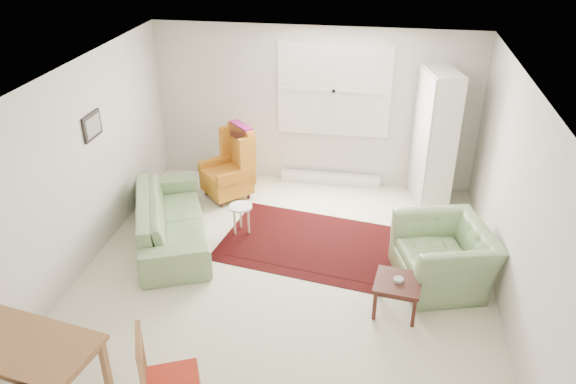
% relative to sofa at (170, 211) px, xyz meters
% --- Properties ---
extents(room, '(5.04, 5.54, 2.51)m').
position_rel_sofa_xyz_m(room, '(1.67, -0.44, 0.81)').
color(room, beige).
rests_on(room, ground).
extents(rug, '(2.71, 1.98, 0.02)m').
position_rel_sofa_xyz_m(rug, '(1.94, 0.17, -0.43)').
color(rug, black).
rests_on(rug, ground).
extents(sofa, '(1.63, 2.35, 0.88)m').
position_rel_sofa_xyz_m(sofa, '(0.00, 0.00, 0.00)').
color(sofa, '#749261').
rests_on(sofa, ground).
extents(armchair, '(1.28, 1.38, 0.89)m').
position_rel_sofa_xyz_m(armchair, '(3.53, -0.37, 0.00)').
color(armchair, '#749261').
rests_on(armchair, ground).
extents(wingback_chair, '(0.95, 0.95, 1.13)m').
position_rel_sofa_xyz_m(wingback_chair, '(0.41, 1.31, 0.12)').
color(wingback_chair, '#C7761E').
rests_on(wingback_chair, ground).
extents(coffee_table, '(0.56, 0.56, 0.41)m').
position_rel_sofa_xyz_m(coffee_table, '(2.99, -1.02, -0.24)').
color(coffee_table, '#411914').
rests_on(coffee_table, ground).
extents(stool, '(0.37, 0.37, 0.42)m').
position_rel_sofa_xyz_m(stool, '(0.88, 0.33, -0.23)').
color(stool, white).
rests_on(stool, ground).
extents(cabinet, '(0.61, 0.89, 2.04)m').
position_rel_sofa_xyz_m(cabinet, '(3.48, 1.70, 0.58)').
color(cabinet, white).
rests_on(cabinet, ground).
extents(desk, '(1.44, 0.90, 0.85)m').
position_rel_sofa_xyz_m(desk, '(-0.21, -3.00, -0.02)').
color(desk, '#9E6A3F').
rests_on(desk, ground).
extents(desk_chair, '(0.62, 0.62, 1.08)m').
position_rel_sofa_xyz_m(desk_chair, '(1.09, -2.93, 0.10)').
color(desk_chair, '#9E6A3F').
rests_on(desk_chair, ground).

